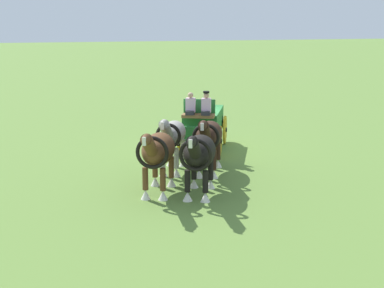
% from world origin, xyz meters
% --- Properties ---
extents(ground_plane, '(220.00, 220.00, 0.00)m').
position_xyz_m(ground_plane, '(0.00, 0.00, 0.00)').
color(ground_plane, olive).
extents(show_wagon, '(5.71, 3.18, 2.69)m').
position_xyz_m(show_wagon, '(0.16, -0.07, 1.17)').
color(show_wagon, '#236B2D').
rests_on(show_wagon, ground).
extents(draft_horse_rear_near, '(3.03, 1.78, 2.21)m').
position_xyz_m(draft_horse_rear_near, '(3.74, -0.95, 1.34)').
color(draft_horse_rear_near, '#331E14').
rests_on(draft_horse_rear_near, ground).
extents(draft_horse_rear_off, '(2.98, 1.73, 2.20)m').
position_xyz_m(draft_horse_rear_off, '(3.22, -2.14, 1.34)').
color(draft_horse_rear_off, '#9E998E').
rests_on(draft_horse_rear_off, ground).
extents(draft_horse_lead_near, '(2.93, 1.76, 2.22)m').
position_xyz_m(draft_horse_lead_near, '(6.11, -2.00, 1.35)').
color(draft_horse_lead_near, black).
rests_on(draft_horse_lead_near, ground).
extents(draft_horse_lead_off, '(2.97, 1.77, 2.25)m').
position_xyz_m(draft_horse_lead_off, '(5.58, -3.19, 1.38)').
color(draft_horse_lead_off, brown).
rests_on(draft_horse_lead_off, ground).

